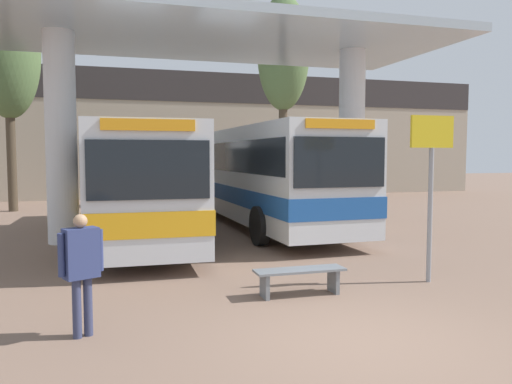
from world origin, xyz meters
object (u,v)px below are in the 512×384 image
at_px(poplar_tree_behind_left, 283,56).
at_px(poplar_tree_behind_right, 8,52).
at_px(transit_bus_center_bay, 263,172).
at_px(info_sign_platform, 431,165).
at_px(pedestrian_waiting, 81,262).
at_px(waiting_bench_near_pillar, 300,276).
at_px(transit_bus_left_bay, 140,178).

distance_m(poplar_tree_behind_left, poplar_tree_behind_right, 12.19).
xyz_separation_m(transit_bus_center_bay, info_sign_platform, (0.83, -8.04, 0.41)).
distance_m(pedestrian_waiting, poplar_tree_behind_right, 17.96).
relative_size(info_sign_platform, poplar_tree_behind_right, 0.33).
xyz_separation_m(transit_bus_center_bay, poplar_tree_behind_right, (-9.02, 7.37, 4.92)).
distance_m(transit_bus_center_bay, waiting_bench_near_pillar, 8.55).
distance_m(transit_bus_left_bay, poplar_tree_behind_left, 12.08).
bearing_deg(poplar_tree_behind_right, transit_bus_left_bay, -59.72).
xyz_separation_m(poplar_tree_behind_left, poplar_tree_behind_right, (-12.17, 0.43, -0.45)).
xyz_separation_m(transit_bus_center_bay, pedestrian_waiting, (-5.36, -9.25, -0.83)).
height_order(pedestrian_waiting, poplar_tree_behind_right, poplar_tree_behind_right).
bearing_deg(poplar_tree_behind_right, pedestrian_waiting, -77.59).
distance_m(transit_bus_left_bay, poplar_tree_behind_right, 10.90).
xyz_separation_m(transit_bus_left_bay, info_sign_platform, (4.97, -7.05, 0.50)).
bearing_deg(pedestrian_waiting, poplar_tree_behind_right, 77.70).
relative_size(transit_bus_center_bay, waiting_bench_near_pillar, 7.08).
bearing_deg(transit_bus_center_bay, info_sign_platform, 94.27).
bearing_deg(info_sign_platform, waiting_bench_near_pillar, -176.49).
bearing_deg(pedestrian_waiting, waiting_bench_near_pillar, -8.12).
relative_size(info_sign_platform, pedestrian_waiting, 1.92).
height_order(pedestrian_waiting, poplar_tree_behind_left, poplar_tree_behind_left).
distance_m(transit_bus_left_bay, pedestrian_waiting, 8.38).
bearing_deg(poplar_tree_behind_right, info_sign_platform, -57.41).
distance_m(pedestrian_waiting, poplar_tree_behind_left, 19.31).
relative_size(transit_bus_center_bay, pedestrian_waiting, 6.83).
relative_size(transit_bus_left_bay, transit_bus_center_bay, 1.00).
xyz_separation_m(pedestrian_waiting, poplar_tree_behind_right, (-3.66, 16.62, 5.75)).
bearing_deg(poplar_tree_behind_right, poplar_tree_behind_left, -2.01).
bearing_deg(poplar_tree_behind_left, poplar_tree_behind_right, 177.99).
bearing_deg(transit_bus_left_bay, pedestrian_waiting, 82.87).
bearing_deg(info_sign_platform, poplar_tree_behind_right, 122.59).
bearing_deg(waiting_bench_near_pillar, poplar_tree_behind_left, 71.68).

